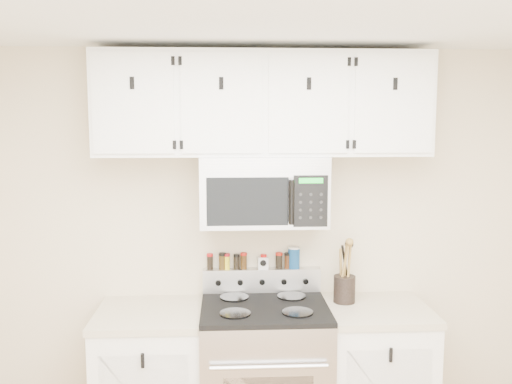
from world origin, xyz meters
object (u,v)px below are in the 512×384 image
range (264,378)px  microwave (263,190)px  salt_canister (294,258)px  utensil_crock (344,287)px

range → microwave: bearing=89.8°
microwave → salt_canister: bearing=36.6°
microwave → utensil_crock: microwave is taller
range → utensil_crock: (0.51, 0.12, 0.53)m
microwave → salt_canister: size_ratio=5.44×
range → salt_canister: bearing=53.4°
utensil_crock → salt_canister: size_ratio=2.82×
salt_canister → range: bearing=-126.6°
microwave → range: bearing=-90.2°
utensil_crock → range: bearing=-166.7°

